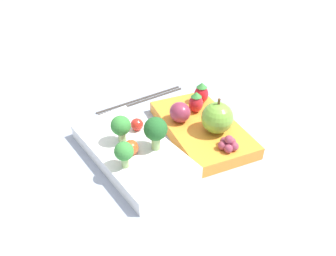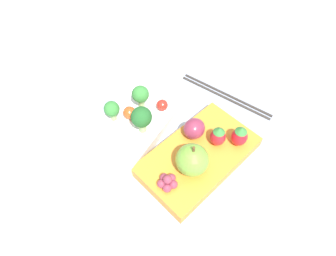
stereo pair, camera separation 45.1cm
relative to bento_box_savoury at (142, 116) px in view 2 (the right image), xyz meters
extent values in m
plane|color=#939EB2|center=(0.00, -0.07, -0.01)|extent=(4.00, 4.00, 0.00)
cube|color=white|center=(0.00, 0.00, 0.00)|extent=(0.24, 0.15, 0.03)
cube|color=orange|center=(-0.01, -0.14, 0.00)|extent=(0.23, 0.15, 0.02)
cylinder|color=#93B770|center=(-0.05, 0.03, 0.02)|extent=(0.01, 0.01, 0.02)
sphere|color=#388438|center=(-0.05, 0.03, 0.04)|extent=(0.03, 0.03, 0.03)
cylinder|color=#93B770|center=(0.01, 0.01, 0.02)|extent=(0.01, 0.01, 0.02)
sphere|color=#388438|center=(0.01, 0.01, 0.05)|extent=(0.03, 0.03, 0.03)
cylinder|color=#93B770|center=(-0.03, -0.03, 0.02)|extent=(0.01, 0.01, 0.02)
sphere|color=#236028|center=(-0.03, -0.03, 0.05)|extent=(0.04, 0.04, 0.04)
sphere|color=red|center=(0.03, -0.03, 0.02)|extent=(0.02, 0.02, 0.02)
sphere|color=#DB4C1E|center=(-0.02, 0.01, 0.03)|extent=(0.02, 0.02, 0.02)
sphere|color=#70A838|center=(-0.04, -0.15, 0.04)|extent=(0.06, 0.06, 0.06)
cylinder|color=brown|center=(-0.04, -0.15, 0.07)|extent=(0.00, 0.00, 0.01)
ellipsoid|color=red|center=(0.06, -0.18, 0.03)|extent=(0.03, 0.03, 0.04)
cone|color=#388438|center=(0.06, -0.18, 0.05)|extent=(0.02, 0.02, 0.01)
ellipsoid|color=red|center=(0.04, -0.15, 0.03)|extent=(0.03, 0.03, 0.04)
cone|color=#388438|center=(0.04, -0.15, 0.05)|extent=(0.02, 0.02, 0.01)
ellipsoid|color=#892D47|center=(0.02, -0.11, 0.03)|extent=(0.04, 0.04, 0.04)
sphere|color=#93384C|center=(-0.08, -0.14, 0.02)|extent=(0.01, 0.01, 0.01)
sphere|color=#93384C|center=(-0.08, -0.13, 0.02)|extent=(0.01, 0.01, 0.01)
sphere|color=#93384C|center=(-0.09, -0.13, 0.02)|extent=(0.01, 0.01, 0.01)
sphere|color=#93384C|center=(-0.09, -0.14, 0.02)|extent=(0.01, 0.01, 0.01)
sphere|color=#93384C|center=(-0.08, -0.15, 0.02)|extent=(0.01, 0.01, 0.01)
sphere|color=#93384C|center=(-0.09, -0.14, 0.03)|extent=(0.01, 0.01, 0.01)
cylinder|color=#332D28|center=(0.17, -0.09, -0.01)|extent=(0.02, 0.21, 0.01)
cylinder|color=#332D28|center=(0.16, -0.09, -0.01)|extent=(0.02, 0.21, 0.01)
camera|label=1|loc=(-0.37, 0.13, 0.33)|focal=32.00mm
camera|label=2|loc=(-0.25, -0.28, 0.46)|focal=32.00mm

